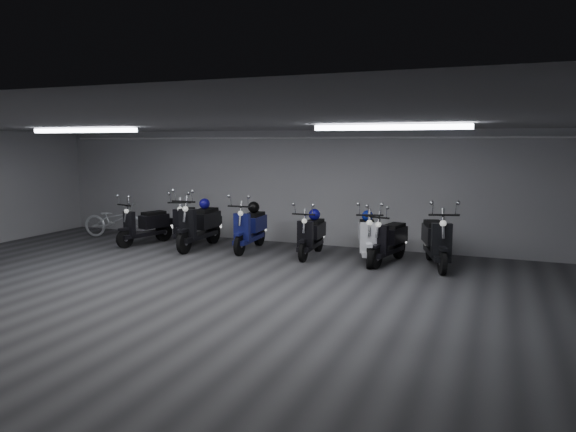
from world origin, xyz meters
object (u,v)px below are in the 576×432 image
at_px(helmet_3, 205,204).
at_px(scooter_4, 250,221).
at_px(scooter_3, 199,218).
at_px(scooter_5, 311,228).
at_px(scooter_6, 368,231).
at_px(helmet_2, 367,216).
at_px(scooter_1, 185,217).
at_px(helmet_0, 314,215).
at_px(scooter_0, 144,219).
at_px(bicycle, 114,217).
at_px(scooter_8, 437,232).
at_px(scooter_7, 388,233).
at_px(helmet_1, 254,207).

bearing_deg(helmet_3, scooter_4, -1.49).
relative_size(scooter_3, helmet_3, 7.80).
distance_m(scooter_4, scooter_5, 1.56).
bearing_deg(scooter_6, helmet_2, 90.00).
xyz_separation_m(scooter_1, helmet_0, (3.42, -0.02, 0.23)).
distance_m(scooter_0, helmet_3, 1.60).
relative_size(scooter_0, bicycle, 1.00).
relative_size(scooter_1, bicycle, 1.06).
bearing_deg(scooter_4, bicycle, 173.59).
distance_m(scooter_1, scooter_8, 6.11).
relative_size(scooter_7, helmet_0, 6.64).
relative_size(scooter_1, scooter_5, 1.08).
distance_m(scooter_6, helmet_1, 2.90).
xyz_separation_m(scooter_5, helmet_2, (1.21, 0.18, 0.32)).
bearing_deg(scooter_5, scooter_1, 173.73).
distance_m(scooter_3, scooter_5, 2.78).
height_order(scooter_7, scooter_8, scooter_8).
xyz_separation_m(scooter_3, scooter_5, (2.78, 0.14, -0.11)).
distance_m(scooter_3, helmet_0, 2.80).
xyz_separation_m(scooter_1, scooter_6, (4.71, -0.31, -0.01)).
xyz_separation_m(scooter_3, bicycle, (-2.86, 0.43, -0.18)).
xyz_separation_m(scooter_4, bicycle, (-4.08, 0.19, -0.13)).
xyz_separation_m(scooter_3, helmet_3, (-0.00, 0.28, 0.30)).
distance_m(scooter_1, scooter_3, 0.76).
distance_m(scooter_5, helmet_2, 1.26).
relative_size(scooter_6, scooter_8, 0.94).
bearing_deg(scooter_0, bicycle, 176.02).
xyz_separation_m(scooter_7, helmet_0, (-1.72, 0.26, 0.27)).
bearing_deg(scooter_5, scooter_3, -179.16).
relative_size(scooter_0, scooter_8, 0.90).
height_order(scooter_8, helmet_3, scooter_8).
relative_size(scooter_8, bicycle, 1.12).
relative_size(scooter_7, helmet_1, 6.26).
height_order(scooter_3, scooter_6, scooter_3).
distance_m(scooter_1, scooter_4, 1.88).
bearing_deg(scooter_4, scooter_3, -172.46).
xyz_separation_m(scooter_0, scooter_1, (0.85, 0.48, 0.04)).
height_order(scooter_1, helmet_0, scooter_1).
bearing_deg(scooter_8, scooter_0, 164.60).
distance_m(scooter_8, helmet_0, 2.70).
height_order(scooter_1, scooter_6, scooter_1).
relative_size(helmet_0, helmet_3, 1.02).
height_order(scooter_6, helmet_0, scooter_6).
distance_m(scooter_0, scooter_1, 0.98).
bearing_deg(scooter_8, scooter_3, 164.23).
distance_m(scooter_3, helmet_2, 4.00).
relative_size(scooter_5, bicycle, 0.98).
xyz_separation_m(scooter_3, helmet_2, (3.99, 0.32, 0.21)).
height_order(scooter_0, scooter_7, scooter_7).
xyz_separation_m(scooter_1, bicycle, (-2.21, 0.04, -0.12)).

